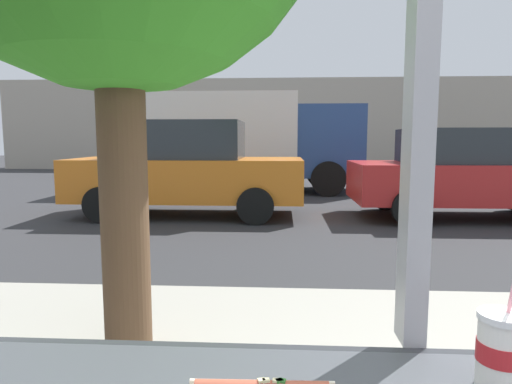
{
  "coord_description": "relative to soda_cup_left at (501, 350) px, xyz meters",
  "views": [
    {
      "loc": [
        -0.29,
        -0.89,
        1.45
      ],
      "look_at": [
        -0.5,
        2.61,
        1.03
      ],
      "focal_mm": 31.01,
      "sensor_mm": 36.0,
      "label": 1
    }
  ],
  "objects": [
    {
      "name": "ground_plane",
      "position": [
        -0.1,
        8.11,
        -1.08
      ],
      "size": [
        60.0,
        60.0,
        0.0
      ],
      "primitive_type": "plane",
      "color": "#2D2D30"
    },
    {
      "name": "sidewalk_strip",
      "position": [
        -0.1,
        1.71,
        -1.02
      ],
      "size": [
        16.0,
        2.8,
        0.11
      ],
      "primitive_type": "cube",
      "color": "#9E998E",
      "rests_on": "ground"
    },
    {
      "name": "soda_cup_left",
      "position": [
        0.0,
        0.0,
        0.0
      ],
      "size": [
        0.09,
        0.09,
        0.3
      ],
      "color": "white",
      "rests_on": "window_counter"
    },
    {
      "name": "parked_car_orange",
      "position": [
        -2.21,
        7.52,
        -0.17
      ],
      "size": [
        4.34,
        1.89,
        1.79
      ],
      "color": "orange",
      "rests_on": "ground"
    },
    {
      "name": "box_truck",
      "position": [
        -1.63,
        11.62,
        0.42
      ],
      "size": [
        6.59,
        2.44,
        2.68
      ],
      "color": "silver",
      "rests_on": "ground"
    },
    {
      "name": "parked_car_red",
      "position": [
        3.05,
        7.52,
        -0.23
      ],
      "size": [
        4.26,
        2.0,
        1.65
      ],
      "color": "red",
      "rests_on": "ground"
    },
    {
      "name": "building_facade_far",
      "position": [
        -0.1,
        20.95,
        1.08
      ],
      "size": [
        28.0,
        1.2,
        4.32
      ],
      "primitive_type": "cube",
      "color": "#A89E8E",
      "rests_on": "ground"
    }
  ]
}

